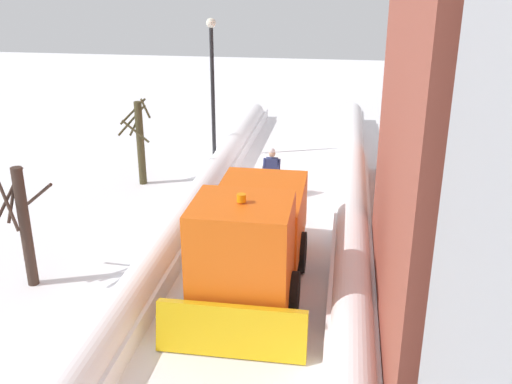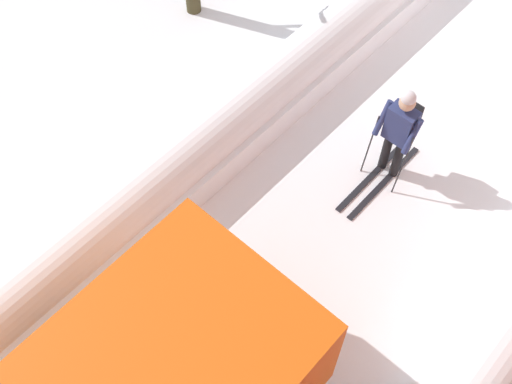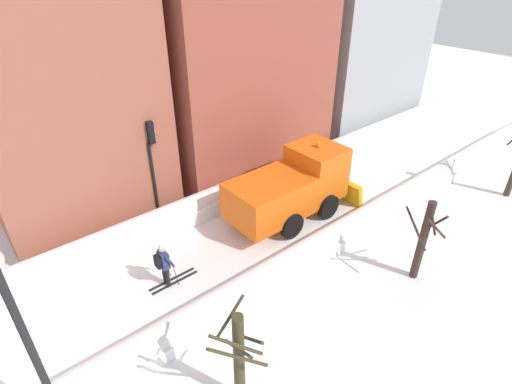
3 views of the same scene
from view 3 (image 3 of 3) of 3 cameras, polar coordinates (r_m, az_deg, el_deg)
The scene contains 11 objects.
ground_plane at distance 17.86m, azimuth 5.12°, elevation -3.34°, with size 80.00×80.00×0.00m, color white.
snowbank_left at distance 19.16m, azimuth -0.10°, elevation 1.27°, with size 1.10×36.00×1.15m.
snowbank_right at distance 16.30m, azimuth 11.44°, elevation -6.06°, with size 1.10×36.00×0.94m.
building_brick_near at distance 18.20m, azimuth -28.95°, elevation 19.73°, with size 7.74×6.85×15.15m.
building_brick_mid at distance 21.65m, azimuth -5.50°, elevation 21.79°, with size 8.61×8.87×13.16m.
plow_truck at distance 17.11m, azimuth 5.32°, elevation 0.84°, with size 3.20×5.98×3.12m.
skier at distance 14.14m, azimuth -13.00°, elevation -9.81°, with size 0.62×1.80×1.81m.
traffic_light_pole at distance 16.52m, azimuth -14.55°, elevation 5.33°, with size 0.28×0.42×4.50m.
street_lamp at distance 9.49m, azimuth -30.01°, elevation -17.47°, with size 0.40×0.40×5.78m.
bare_tree_near at distance 10.42m, azimuth -2.43°, elevation -22.66°, with size 1.25×1.33×3.34m.
bare_tree_mid at distance 14.81m, azimuth 22.75°, elevation -6.24°, with size 1.39×1.32×3.18m.
Camera 3 is at (10.24, -0.57, 10.12)m, focal length 28.06 mm.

